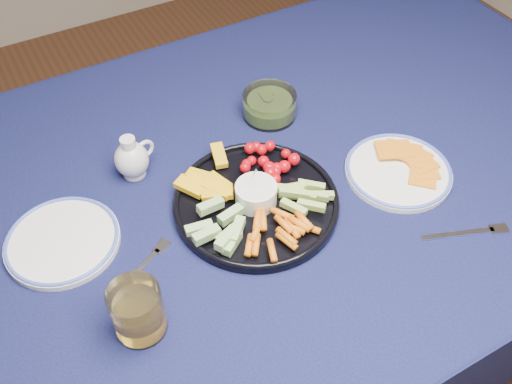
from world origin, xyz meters
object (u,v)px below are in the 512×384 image
dining_table (284,190)px  cheese_plate (399,170)px  pickle_bowl (269,106)px  crudite_platter (255,201)px  creamer_pitcher (132,159)px  side_plate_extra (62,241)px  juice_tumbler (138,313)px

dining_table → cheese_plate: (0.19, -0.14, 0.10)m
pickle_bowl → dining_table: bearing=-107.3°
crudite_platter → cheese_plate: bearing=-12.0°
crudite_platter → creamer_pitcher: (-0.17, 0.20, 0.02)m
creamer_pitcher → crudite_platter: bearing=-49.6°
side_plate_extra → juice_tumbler: bearing=-74.6°
dining_table → crudite_platter: bearing=-146.1°
crudite_platter → creamer_pitcher: size_ratio=3.36×
pickle_bowl → side_plate_extra: (-0.52, -0.13, -0.02)m
crudite_platter → juice_tumbler: (-0.29, -0.14, 0.03)m
cheese_plate → creamer_pitcher: bearing=150.6°
crudite_platter → cheese_plate: (0.30, -0.06, -0.01)m
crudite_platter → juice_tumbler: bearing=-154.8°
creamer_pitcher → dining_table: bearing=-23.2°
crudite_platter → side_plate_extra: (-0.36, 0.10, -0.01)m
dining_table → pickle_bowl: (0.05, 0.15, 0.11)m
juice_tumbler → creamer_pitcher: bearing=70.8°
dining_table → juice_tumbler: 0.48m
pickle_bowl → side_plate_extra: pickle_bowl is taller
crudite_platter → pickle_bowl: size_ratio=2.67×
pickle_bowl → cheese_plate: bearing=-64.7°
side_plate_extra → pickle_bowl: bearing=14.3°
dining_table → crudite_platter: (-0.12, -0.08, 0.11)m
side_plate_extra → cheese_plate: bearing=-13.7°
crudite_platter → side_plate_extra: crudite_platter is taller
dining_table → side_plate_extra: side_plate_extra is taller
dining_table → creamer_pitcher: bearing=156.8°
cheese_plate → crudite_platter: bearing=168.0°
dining_table → side_plate_extra: 0.48m
dining_table → creamer_pitcher: (-0.29, 0.12, 0.13)m
creamer_pitcher → juice_tumbler: (-0.12, -0.34, 0.00)m
crudite_platter → side_plate_extra: size_ratio=1.54×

